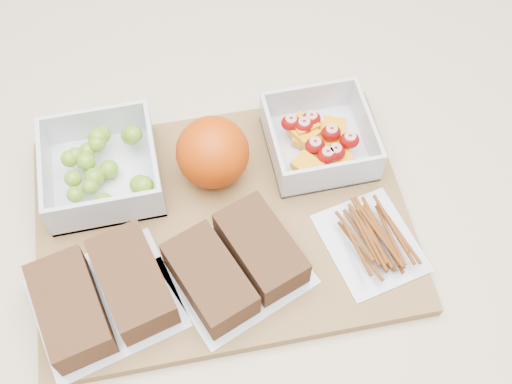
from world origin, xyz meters
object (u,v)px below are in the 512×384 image
cutting_board (223,224)px  pretzel_bag (372,238)px  grape_container (104,168)px  sandwich_bag_center (236,264)px  fruit_container (319,140)px  orange (213,153)px  sandwich_bag_left (102,296)px

cutting_board → pretzel_bag: 0.17m
grape_container → pretzel_bag: bearing=-27.9°
cutting_board → sandwich_bag_center: sandwich_bag_center is taller
fruit_container → orange: (-0.13, -0.01, 0.02)m
cutting_board → orange: orange is taller
fruit_container → pretzel_bag: 0.14m
sandwich_bag_center → grape_container: bearing=130.0°
fruit_container → orange: bearing=-177.0°
fruit_container → sandwich_bag_left: size_ratio=0.70×
fruit_container → pretzel_bag: fruit_container is taller
cutting_board → sandwich_bag_left: size_ratio=2.45×
cutting_board → sandwich_bag_center: bearing=-86.9°
fruit_container → sandwich_bag_center: (-0.13, -0.14, 0.00)m
sandwich_bag_center → sandwich_bag_left: bearing=-177.3°
pretzel_bag → fruit_container: bearing=100.2°
cutting_board → sandwich_bag_center: size_ratio=2.41×
cutting_board → sandwich_bag_left: sandwich_bag_left is taller
cutting_board → fruit_container: 0.15m
grape_container → sandwich_bag_left: 0.16m
grape_container → orange: 0.13m
grape_container → sandwich_bag_center: (0.13, -0.15, -0.00)m
sandwich_bag_left → pretzel_bag: (0.29, 0.01, -0.01)m
fruit_container → pretzel_bag: size_ratio=0.91×
fruit_container → pretzel_bag: (0.02, -0.14, -0.01)m
pretzel_bag → sandwich_bag_center: bearing=-179.1°
sandwich_bag_center → pretzel_bag: size_ratio=1.32×
sandwich_bag_left → grape_container: bearing=84.0°
fruit_container → sandwich_bag_center: size_ratio=0.69×
cutting_board → orange: bearing=89.4°
sandwich_bag_left → pretzel_bag: 0.29m
grape_container → orange: bearing=-8.4°
orange → sandwich_bag_center: (0.00, -0.13, -0.02)m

